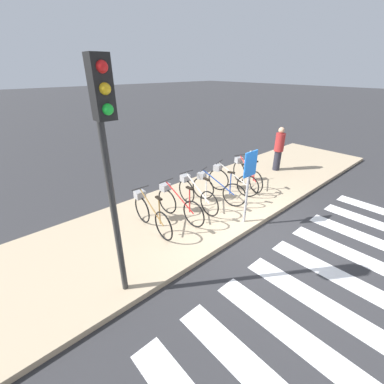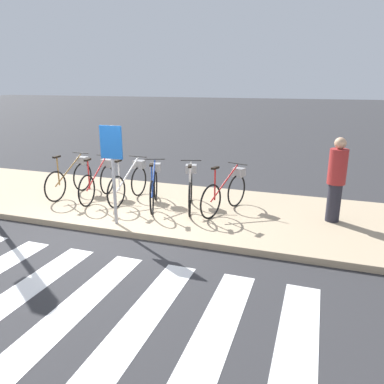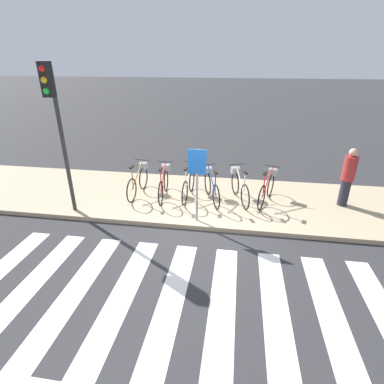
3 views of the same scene
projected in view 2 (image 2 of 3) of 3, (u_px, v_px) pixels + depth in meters
The scene contains 10 objects.
ground_plane at pixel (105, 234), 6.97m from camera, with size 120.00×120.00×0.00m, color #2D2D30.
sidewalk at pixel (145, 205), 8.47m from camera, with size 16.23×3.34×0.12m.
parked_bicycle_0 at pixel (72, 177), 8.88m from camera, with size 0.46×1.67×1.03m.
parked_bicycle_1 at pixel (99, 180), 8.58m from camera, with size 0.46×1.67×1.03m.
parked_bicycle_2 at pixel (130, 181), 8.46m from camera, with size 0.46×1.67×1.03m.
parked_bicycle_3 at pixel (154, 185), 8.12m from camera, with size 0.69×1.59×1.03m.
parked_bicycle_4 at pixel (191, 187), 7.99m from camera, with size 0.64×1.61×1.03m.
parked_bicycle_5 at pixel (227, 190), 7.75m from camera, with size 0.66×1.59×1.03m.
pedestrian at pixel (336, 178), 7.08m from camera, with size 0.34×0.34×1.64m.
sign_post at pixel (112, 158), 6.82m from camera, with size 0.44×0.07×1.87m.
Camera 2 is at (3.63, -5.58, 2.74)m, focal length 35.00 mm.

